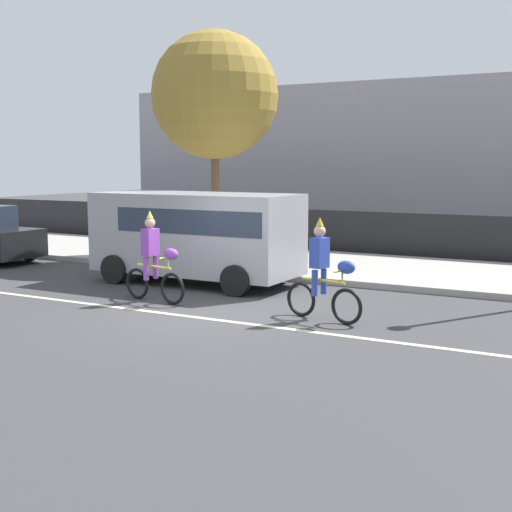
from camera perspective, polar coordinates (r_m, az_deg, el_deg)
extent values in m
plane|color=#38383A|center=(14.05, -4.10, -4.48)|extent=(80.00, 80.00, 0.00)
cube|color=beige|center=(13.64, -5.25, -4.84)|extent=(36.00, 0.14, 0.01)
cube|color=#9E9B93|center=(19.72, 6.25, -0.81)|extent=(60.00, 5.00, 0.15)
cube|color=black|center=(22.33, 9.16, 1.73)|extent=(40.00, 0.08, 1.40)
cube|color=#99939E|center=(30.11, 17.58, 7.26)|extent=(28.00, 8.00, 5.92)
torus|color=black|center=(14.75, -6.71, -2.62)|extent=(0.67, 0.17, 0.67)
torus|color=black|center=(15.49, -9.48, -2.18)|extent=(0.67, 0.17, 0.67)
cylinder|color=#E5D84C|center=(15.05, -8.16, -0.84)|extent=(0.96, 0.20, 0.05)
cylinder|color=#E5D84C|center=(15.14, -8.56, -0.45)|extent=(0.04, 0.04, 0.18)
cylinder|color=#E5D84C|center=(14.73, -7.03, -0.54)|extent=(0.04, 0.04, 0.23)
cylinder|color=#E5D84C|center=(14.72, -7.04, -0.10)|extent=(0.11, 0.50, 0.03)
ellipsoid|color=purple|center=(14.65, -6.81, 0.14)|extent=(0.39, 0.25, 0.24)
cube|color=purple|center=(15.06, -8.46, 1.12)|extent=(0.29, 0.35, 0.56)
sphere|color=tan|center=(15.02, -8.49, 2.63)|extent=(0.22, 0.22, 0.22)
cone|color=#E5D84C|center=(15.00, -8.50, 3.32)|extent=(0.14, 0.14, 0.16)
cylinder|color=purple|center=(15.03, -8.80, -1.01)|extent=(0.11, 0.11, 0.48)
cylinder|color=purple|center=(15.22, -8.04, -0.89)|extent=(0.11, 0.11, 0.48)
torus|color=black|center=(12.96, 7.26, -4.04)|extent=(0.67, 0.22, 0.67)
torus|color=black|center=(13.58, 3.62, -3.46)|extent=(0.67, 0.22, 0.67)
cylinder|color=gold|center=(13.19, 5.42, -1.98)|extent=(0.95, 0.27, 0.05)
cylinder|color=gold|center=(13.26, 4.91, -1.52)|extent=(0.04, 0.04, 0.18)
cylinder|color=gold|center=(12.93, 6.92, -1.67)|extent=(0.04, 0.04, 0.23)
cylinder|color=gold|center=(12.91, 6.92, -1.17)|extent=(0.15, 0.49, 0.03)
ellipsoid|color=#2D47B2|center=(12.85, 7.24, -0.90)|extent=(0.40, 0.28, 0.24)
cube|color=#2D47B2|center=(13.17, 5.10, 0.26)|extent=(0.31, 0.37, 0.56)
sphere|color=beige|center=(13.13, 5.12, 1.99)|extent=(0.22, 0.22, 0.22)
cone|color=gold|center=(13.11, 5.13, 2.77)|extent=(0.14, 0.14, 0.16)
cylinder|color=#2D47B2|center=(13.15, 4.70, -2.18)|extent=(0.11, 0.11, 0.48)
cylinder|color=#2D47B2|center=(13.37, 5.43, -2.02)|extent=(0.11, 0.11, 0.48)
cube|color=#99999E|center=(17.18, -4.82, 1.86)|extent=(5.00, 2.00, 1.90)
cube|color=#283342|center=(16.93, -3.71, 2.98)|extent=(3.90, 2.02, 0.56)
cylinder|color=black|center=(15.56, -1.63, -1.98)|extent=(0.70, 0.22, 0.70)
cylinder|color=black|center=(17.29, 1.75, -1.02)|extent=(0.70, 0.22, 0.70)
cylinder|color=black|center=(17.52, -11.25, -1.05)|extent=(0.70, 0.22, 0.70)
cylinder|color=black|center=(19.07, -7.37, -0.27)|extent=(0.70, 0.22, 0.70)
cylinder|color=black|center=(22.25, -17.69, 0.42)|extent=(0.60, 0.20, 0.60)
cylinder|color=brown|center=(21.43, -3.27, 4.67)|extent=(0.24, 0.24, 3.41)
sphere|color=olive|center=(21.49, -3.33, 12.73)|extent=(3.75, 3.75, 3.75)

